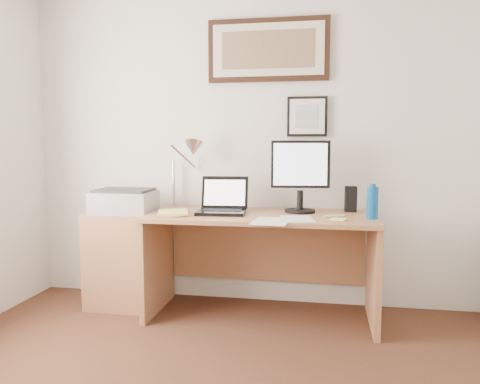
% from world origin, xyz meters
% --- Properties ---
extents(wall_back, '(3.50, 0.02, 2.50)m').
position_xyz_m(wall_back, '(0.00, 2.00, 1.25)').
color(wall_back, silver).
rests_on(wall_back, ground).
extents(side_cabinet, '(0.50, 0.40, 0.73)m').
position_xyz_m(side_cabinet, '(-0.92, 1.68, 0.36)').
color(side_cabinet, '#9A6540').
rests_on(side_cabinet, floor).
extents(water_bottle, '(0.07, 0.07, 0.21)m').
position_xyz_m(water_bottle, '(0.90, 1.55, 0.86)').
color(water_bottle, '#0B4A92').
rests_on(water_bottle, desk).
extents(bottle_cap, '(0.04, 0.04, 0.02)m').
position_xyz_m(bottle_cap, '(0.90, 1.55, 0.97)').
color(bottle_cap, '#0B4A92').
rests_on(bottle_cap, water_bottle).
extents(speaker, '(0.09, 0.08, 0.19)m').
position_xyz_m(speaker, '(0.78, 1.87, 0.84)').
color(speaker, black).
rests_on(speaker, desk).
extents(paper_sheet_a, '(0.25, 0.34, 0.00)m').
position_xyz_m(paper_sheet_a, '(0.25, 1.34, 0.75)').
color(paper_sheet_a, white).
rests_on(paper_sheet_a, desk).
extents(paper_sheet_b, '(0.25, 0.32, 0.00)m').
position_xyz_m(paper_sheet_b, '(0.41, 1.45, 0.75)').
color(paper_sheet_b, white).
rests_on(paper_sheet_b, desk).
extents(sticky_pad, '(0.11, 0.11, 0.01)m').
position_xyz_m(sticky_pad, '(0.68, 1.45, 0.76)').
color(sticky_pad, '#F8FC77').
rests_on(sticky_pad, desk).
extents(marker_pen, '(0.14, 0.06, 0.02)m').
position_xyz_m(marker_pen, '(0.66, 1.58, 0.76)').
color(marker_pen, silver).
rests_on(marker_pen, desk).
extents(book, '(0.29, 0.34, 0.02)m').
position_xyz_m(book, '(-0.56, 1.48, 0.76)').
color(book, '#E9D96E').
rests_on(book, desk).
extents(desk, '(1.60, 0.70, 0.75)m').
position_xyz_m(desk, '(0.15, 1.72, 0.51)').
color(desk, '#9A6540').
rests_on(desk, floor).
extents(laptop, '(0.35, 0.31, 0.26)m').
position_xyz_m(laptop, '(-0.13, 1.63, 0.81)').
color(laptop, black).
rests_on(laptop, desk).
extents(lcd_monitor, '(0.42, 0.22, 0.52)m').
position_xyz_m(lcd_monitor, '(0.41, 1.75, 1.04)').
color(lcd_monitor, black).
rests_on(lcd_monitor, desk).
extents(printer, '(0.44, 0.34, 0.18)m').
position_xyz_m(printer, '(-0.89, 1.65, 0.82)').
color(printer, '#9E9EA1').
rests_on(printer, side_cabinet).
extents(desk_lamp, '(0.29, 0.27, 0.53)m').
position_xyz_m(desk_lamp, '(-0.41, 1.81, 1.19)').
color(desk_lamp, silver).
rests_on(desk_lamp, desk).
extents(picture_large, '(0.92, 0.04, 0.47)m').
position_xyz_m(picture_large, '(0.15, 1.97, 1.95)').
color(picture_large, black).
rests_on(picture_large, wall_back).
extents(picture_small, '(0.30, 0.03, 0.30)m').
position_xyz_m(picture_small, '(0.45, 1.97, 1.45)').
color(picture_small, black).
rests_on(picture_small, wall_back).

